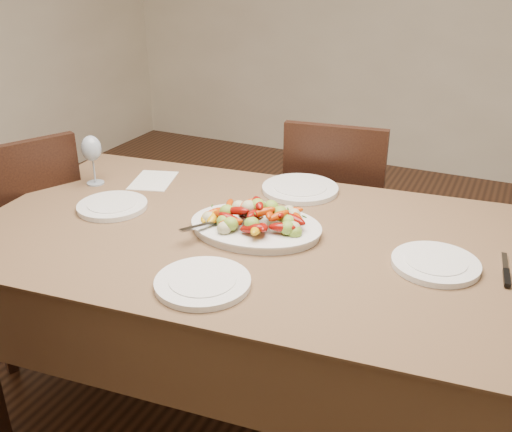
{
  "coord_description": "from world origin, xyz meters",
  "views": [
    {
      "loc": [
        0.71,
        -1.4,
        1.58
      ],
      "look_at": [
        0.01,
        0.07,
        0.82
      ],
      "focal_mm": 40.0,
      "sensor_mm": 36.0,
      "label": 1
    }
  ],
  "objects_px": {
    "chair_left": "(21,240)",
    "plate_right": "(435,264)",
    "chair_far": "(338,215)",
    "wine_glass": "(93,159)",
    "plate_near": "(203,283)",
    "plate_far": "(300,189)",
    "dining_table": "(256,330)",
    "plate_left": "(112,206)",
    "serving_platter": "(256,228)"
  },
  "relations": [
    {
      "from": "chair_left",
      "to": "plate_right",
      "type": "relative_size",
      "value": 3.81
    },
    {
      "from": "chair_far",
      "to": "wine_glass",
      "type": "bearing_deg",
      "value": 36.05
    },
    {
      "from": "plate_near",
      "to": "plate_far",
      "type": "bearing_deg",
      "value": 90.66
    },
    {
      "from": "plate_right",
      "to": "plate_far",
      "type": "height_order",
      "value": "same"
    },
    {
      "from": "plate_far",
      "to": "wine_glass",
      "type": "distance_m",
      "value": 0.8
    },
    {
      "from": "plate_far",
      "to": "plate_near",
      "type": "relative_size",
      "value": 1.09
    },
    {
      "from": "dining_table",
      "to": "chair_far",
      "type": "xyz_separation_m",
      "value": [
        0.02,
        0.84,
        0.1
      ]
    },
    {
      "from": "plate_left",
      "to": "plate_far",
      "type": "xyz_separation_m",
      "value": [
        0.54,
        0.43,
        0.0
      ]
    },
    {
      "from": "serving_platter",
      "to": "plate_left",
      "type": "distance_m",
      "value": 0.54
    },
    {
      "from": "serving_platter",
      "to": "plate_right",
      "type": "relative_size",
      "value": 1.67
    },
    {
      "from": "chair_far",
      "to": "serving_platter",
      "type": "relative_size",
      "value": 2.28
    },
    {
      "from": "serving_platter",
      "to": "wine_glass",
      "type": "height_order",
      "value": "wine_glass"
    },
    {
      "from": "chair_far",
      "to": "chair_left",
      "type": "relative_size",
      "value": 1.0
    },
    {
      "from": "serving_platter",
      "to": "plate_far",
      "type": "distance_m",
      "value": 0.38
    },
    {
      "from": "plate_far",
      "to": "wine_glass",
      "type": "relative_size",
      "value": 1.4
    },
    {
      "from": "dining_table",
      "to": "plate_far",
      "type": "bearing_deg",
      "value": 90.44
    },
    {
      "from": "wine_glass",
      "to": "plate_near",
      "type": "bearing_deg",
      "value": -31.59
    },
    {
      "from": "plate_left",
      "to": "dining_table",
      "type": "bearing_deg",
      "value": 4.49
    },
    {
      "from": "dining_table",
      "to": "plate_right",
      "type": "relative_size",
      "value": 7.37
    },
    {
      "from": "dining_table",
      "to": "chair_far",
      "type": "height_order",
      "value": "chair_far"
    },
    {
      "from": "dining_table",
      "to": "plate_far",
      "type": "distance_m",
      "value": 0.55
    },
    {
      "from": "plate_near",
      "to": "plate_left",
      "type": "bearing_deg",
      "value": 150.91
    },
    {
      "from": "plate_near",
      "to": "wine_glass",
      "type": "relative_size",
      "value": 1.28
    },
    {
      "from": "dining_table",
      "to": "chair_left",
      "type": "relative_size",
      "value": 1.94
    },
    {
      "from": "serving_platter",
      "to": "plate_far",
      "type": "xyz_separation_m",
      "value": [
        0.0,
        0.38,
        -0.0
      ]
    },
    {
      "from": "plate_left",
      "to": "plate_near",
      "type": "bearing_deg",
      "value": -29.09
    },
    {
      "from": "chair_far",
      "to": "chair_left",
      "type": "distance_m",
      "value": 1.39
    },
    {
      "from": "chair_left",
      "to": "plate_far",
      "type": "relative_size",
      "value": 3.32
    },
    {
      "from": "wine_glass",
      "to": "chair_left",
      "type": "bearing_deg",
      "value": -164.57
    },
    {
      "from": "wine_glass",
      "to": "plate_far",
      "type": "bearing_deg",
      "value": 20.07
    },
    {
      "from": "dining_table",
      "to": "plate_near",
      "type": "height_order",
      "value": "plate_near"
    },
    {
      "from": "plate_right",
      "to": "wine_glass",
      "type": "distance_m",
      "value": 1.31
    },
    {
      "from": "plate_right",
      "to": "serving_platter",
      "type": "bearing_deg",
      "value": -177.95
    },
    {
      "from": "plate_far",
      "to": "wine_glass",
      "type": "bearing_deg",
      "value": -159.93
    },
    {
      "from": "serving_platter",
      "to": "plate_near",
      "type": "distance_m",
      "value": 0.36
    },
    {
      "from": "chair_left",
      "to": "plate_right",
      "type": "xyz_separation_m",
      "value": [
        1.66,
        0.01,
        0.29
      ]
    },
    {
      "from": "plate_right",
      "to": "plate_near",
      "type": "height_order",
      "value": "same"
    },
    {
      "from": "dining_table",
      "to": "plate_near",
      "type": "relative_size",
      "value": 7.03
    },
    {
      "from": "plate_right",
      "to": "plate_left",
      "type": "bearing_deg",
      "value": -176.13
    },
    {
      "from": "plate_far",
      "to": "dining_table",
      "type": "bearing_deg",
      "value": -89.56
    },
    {
      "from": "dining_table",
      "to": "wine_glass",
      "type": "relative_size",
      "value": 8.98
    },
    {
      "from": "chair_far",
      "to": "plate_left",
      "type": "distance_m",
      "value": 1.08
    },
    {
      "from": "plate_right",
      "to": "wine_glass",
      "type": "bearing_deg",
      "value": 176.19
    },
    {
      "from": "plate_left",
      "to": "plate_near",
      "type": "distance_m",
      "value": 0.62
    },
    {
      "from": "dining_table",
      "to": "plate_near",
      "type": "xyz_separation_m",
      "value": [
        0.01,
        -0.35,
        0.39
      ]
    },
    {
      "from": "serving_platter",
      "to": "wine_glass",
      "type": "relative_size",
      "value": 2.03
    },
    {
      "from": "chair_far",
      "to": "plate_far",
      "type": "distance_m",
      "value": 0.54
    },
    {
      "from": "plate_far",
      "to": "plate_near",
      "type": "xyz_separation_m",
      "value": [
        0.01,
        -0.74,
        0.0
      ]
    },
    {
      "from": "chair_left",
      "to": "serving_platter",
      "type": "bearing_deg",
      "value": 113.95
    },
    {
      "from": "plate_right",
      "to": "chair_far",
      "type": "bearing_deg",
      "value": 123.63
    }
  ]
}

